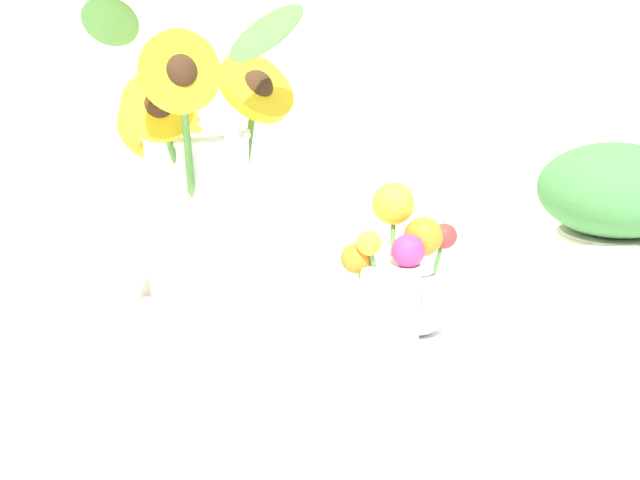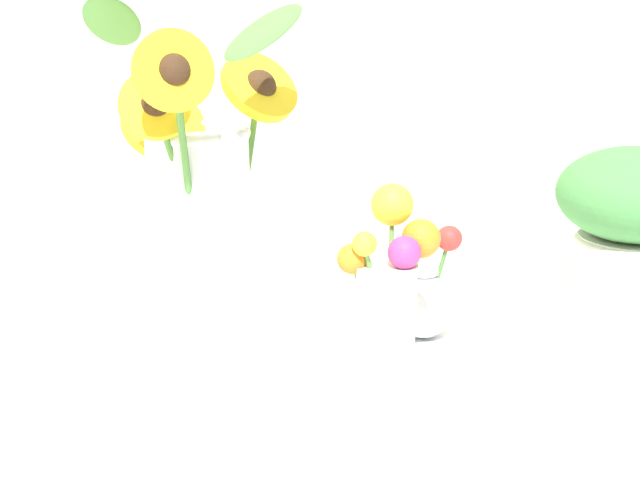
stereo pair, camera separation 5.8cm
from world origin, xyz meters
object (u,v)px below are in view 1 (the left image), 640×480
(vase_small_center, at_px, (392,294))
(potted_plant, at_px, (614,207))
(serving_tray, at_px, (320,367))
(mason_jar_sunflowers, at_px, (199,223))
(vase_bulb_right, at_px, (418,291))

(vase_small_center, height_order, potted_plant, vase_small_center)
(serving_tray, bearing_deg, vase_small_center, -70.98)
(mason_jar_sunflowers, xyz_separation_m, vase_bulb_right, (0.24, -0.06, -0.10))
(serving_tray, height_order, vase_small_center, vase_small_center)
(serving_tray, relative_size, vase_small_center, 2.70)
(vase_bulb_right, distance_m, potted_plant, 0.38)
(vase_small_center, distance_m, vase_bulb_right, 0.14)
(serving_tray, bearing_deg, potted_plant, 3.34)
(serving_tray, relative_size, potted_plant, 2.52)
(mason_jar_sunflowers, height_order, vase_small_center, mason_jar_sunflowers)
(vase_small_center, bearing_deg, mason_jar_sunflowers, 134.64)
(potted_plant, bearing_deg, vase_bulb_right, -174.79)
(vase_small_center, height_order, vase_bulb_right, vase_small_center)
(vase_small_center, xyz_separation_m, vase_bulb_right, (0.10, 0.08, -0.04))
(serving_tray, relative_size, vase_bulb_right, 4.08)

